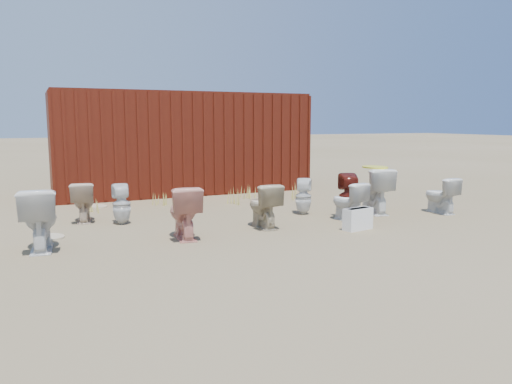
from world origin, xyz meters
name	(u,v)px	position (x,y,z in m)	size (l,w,h in m)	color
ground	(272,231)	(0.00, 0.00, 0.00)	(100.00, 100.00, 0.00)	brown
shipping_container	(180,142)	(0.00, 5.20, 1.20)	(6.00, 2.40, 2.40)	#4A0E0C
toilet_front_a	(39,219)	(-3.35, 0.25, 0.43)	(0.48, 0.83, 0.85)	silver
toilet_front_pink	(184,212)	(-1.39, 0.11, 0.40)	(0.44, 0.77, 0.79)	#E29482
toilet_front_c	(348,201)	(1.59, 0.22, 0.34)	(0.38, 0.67, 0.68)	white
toilet_front_maroon	(349,196)	(1.70, 0.35, 0.40)	(0.36, 0.37, 0.81)	#57160E
toilet_front_e	(440,195)	(3.60, 0.11, 0.34)	(0.38, 0.67, 0.68)	white
toilet_back_a	(122,204)	(-2.06, 1.54, 0.34)	(0.31, 0.31, 0.68)	silver
toilet_back_beige_left	(83,202)	(-2.63, 2.03, 0.35)	(0.39, 0.68, 0.70)	beige
toilet_back_beige_right	(263,205)	(0.00, 0.31, 0.37)	(0.41, 0.72, 0.73)	#BCAC89
toilet_back_yellowlid	(374,191)	(2.45, 0.62, 0.43)	(0.48, 0.84, 0.86)	white
toilet_back_e	(303,197)	(1.18, 1.07, 0.33)	(0.30, 0.31, 0.67)	white
yellow_lid	(375,167)	(2.45, 0.62, 0.87)	(0.44, 0.55, 0.03)	yellow
loose_tank	(358,219)	(1.31, -0.46, 0.17)	(0.50, 0.20, 0.35)	white
loose_lid_near	(97,206)	(-2.25, 3.50, 0.01)	(0.38, 0.49, 0.02)	#C2B28D
loose_lid_far	(51,237)	(-3.20, 0.98, 0.01)	(0.36, 0.47, 0.02)	#C2B18C
weed_clump_a	(88,205)	(-2.47, 2.90, 0.15)	(0.36, 0.36, 0.31)	#B7AA49
weed_clump_b	(236,197)	(0.47, 2.66, 0.16)	(0.32, 0.32, 0.32)	#B7AA49
weed_clump_c	(297,191)	(1.97, 2.74, 0.18)	(0.36, 0.36, 0.36)	#B7AA49
weed_clump_d	(161,199)	(-1.00, 3.16, 0.13)	(0.30, 0.30, 0.26)	#B7AA49
weed_clump_e	(250,192)	(1.05, 3.28, 0.15)	(0.34, 0.34, 0.30)	#B7AA49
weed_clump_f	(379,205)	(2.65, 0.72, 0.13)	(0.28, 0.28, 0.26)	#B7AA49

